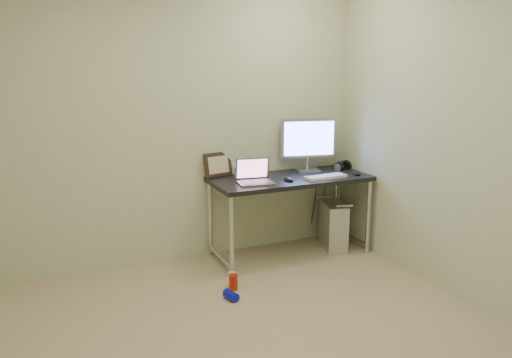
# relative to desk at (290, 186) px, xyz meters

# --- Properties ---
(floor) EXTENTS (3.50, 3.50, 0.00)m
(floor) POSITION_rel_desk_xyz_m (-0.99, -1.43, -0.66)
(floor) COLOR tan
(floor) RESTS_ON ground
(wall_back) EXTENTS (3.50, 0.02, 2.50)m
(wall_back) POSITION_rel_desk_xyz_m (-0.99, 0.32, 0.59)
(wall_back) COLOR beige
(wall_back) RESTS_ON ground
(wall_right) EXTENTS (0.02, 3.50, 2.50)m
(wall_right) POSITION_rel_desk_xyz_m (0.76, -1.43, 0.59)
(wall_right) COLOR beige
(wall_right) RESTS_ON ground
(desk) EXTENTS (1.46, 0.64, 0.75)m
(desk) POSITION_rel_desk_xyz_m (0.00, 0.00, 0.00)
(desk) COLOR black
(desk) RESTS_ON ground
(tower_computer) EXTENTS (0.31, 0.47, 0.48)m
(tower_computer) POSITION_rel_desk_xyz_m (0.48, -0.01, -0.44)
(tower_computer) COLOR silver
(tower_computer) RESTS_ON ground
(cable_a) EXTENTS (0.01, 0.16, 0.69)m
(cable_a) POSITION_rel_desk_xyz_m (0.43, 0.27, -0.26)
(cable_a) COLOR black
(cable_a) RESTS_ON ground
(cable_b) EXTENTS (0.02, 0.11, 0.71)m
(cable_b) POSITION_rel_desk_xyz_m (0.52, 0.25, -0.28)
(cable_b) COLOR black
(cable_b) RESTS_ON ground
(can_red) EXTENTS (0.09, 0.09, 0.13)m
(can_red) POSITION_rel_desk_xyz_m (-0.77, -0.51, -0.60)
(can_red) COLOR #AB230E
(can_red) RESTS_ON ground
(can_white) EXTENTS (0.08, 0.08, 0.12)m
(can_white) POSITION_rel_desk_xyz_m (-0.76, -0.46, -0.60)
(can_white) COLOR white
(can_white) RESTS_ON ground
(can_blue) EXTENTS (0.10, 0.14, 0.07)m
(can_blue) POSITION_rel_desk_xyz_m (-0.85, -0.67, -0.63)
(can_blue) COLOR #0B11C4
(can_blue) RESTS_ON ground
(laptop) EXTENTS (0.34, 0.29, 0.21)m
(laptop) POSITION_rel_desk_xyz_m (-0.39, -0.07, 0.13)
(laptop) COLOR #B6B5BD
(laptop) RESTS_ON desk
(monitor) EXTENTS (0.53, 0.20, 0.50)m
(monitor) POSITION_rel_desk_xyz_m (0.28, 0.18, 0.38)
(monitor) COLOR #B6B5BD
(monitor) RESTS_ON desk
(keyboard) EXTENTS (0.41, 0.16, 0.02)m
(keyboard) POSITION_rel_desk_xyz_m (0.27, -0.18, 0.10)
(keyboard) COLOR silver
(keyboard) RESTS_ON desk
(mouse_right) EXTENTS (0.07, 0.11, 0.04)m
(mouse_right) POSITION_rel_desk_xyz_m (0.61, -0.17, 0.10)
(mouse_right) COLOR black
(mouse_right) RESTS_ON desk
(mouse_left) EXTENTS (0.09, 0.12, 0.04)m
(mouse_left) POSITION_rel_desk_xyz_m (-0.09, -0.13, 0.11)
(mouse_left) COLOR black
(mouse_left) RESTS_ON desk
(headphones) EXTENTS (0.19, 0.11, 0.11)m
(headphones) POSITION_rel_desk_xyz_m (0.63, 0.09, 0.12)
(headphones) COLOR black
(headphones) RESTS_ON desk
(picture_frame) EXTENTS (0.29, 0.14, 0.23)m
(picture_frame) POSITION_rel_desk_xyz_m (-0.59, 0.29, 0.20)
(picture_frame) COLOR black
(picture_frame) RESTS_ON desk
(webcam) EXTENTS (0.05, 0.04, 0.12)m
(webcam) POSITION_rel_desk_xyz_m (-0.45, 0.24, 0.18)
(webcam) COLOR silver
(webcam) RESTS_ON desk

